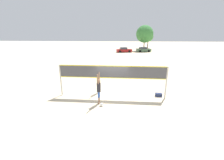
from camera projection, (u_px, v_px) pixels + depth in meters
name	position (u px, v px, depth m)	size (l,w,h in m)	color
ground_plane	(112.00, 97.00, 12.11)	(200.00, 200.00, 0.00)	beige
volleyball_net	(112.00, 74.00, 11.57)	(8.43, 0.11, 2.55)	beige
player_spiker	(99.00, 88.00, 10.54)	(0.28, 0.72, 2.28)	#8C664C
player_blocker	(98.00, 80.00, 12.59)	(0.28, 0.71, 2.18)	tan
volleyball	(102.00, 104.00, 10.48)	(0.24, 0.24, 0.24)	white
gear_bag	(159.00, 95.00, 12.12)	(0.51, 0.32, 0.26)	navy
parked_car_near	(124.00, 50.00, 41.94)	(4.51, 2.70, 1.37)	maroon
parked_car_mid	(143.00, 50.00, 42.78)	(4.29, 2.57, 1.36)	#4C6B4C
tree_left_cluster	(148.00, 37.00, 45.16)	(3.04, 3.04, 5.74)	brown
tree_right_cluster	(145.00, 34.00, 44.40)	(5.06, 5.06, 7.47)	brown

